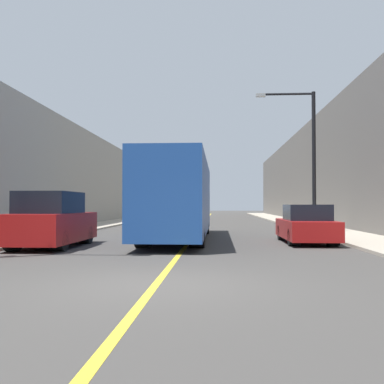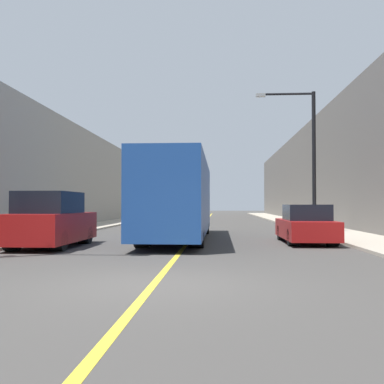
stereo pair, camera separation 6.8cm
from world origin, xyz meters
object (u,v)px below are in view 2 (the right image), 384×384
at_px(car_right_near, 306,226).
at_px(bus, 179,198).
at_px(parked_suv_left, 51,222).
at_px(street_lamp_right, 308,150).

bearing_deg(car_right_near, bus, 163.34).
bearing_deg(parked_suv_left, street_lamp_right, 37.65).
xyz_separation_m(car_right_near, street_lamp_right, (1.26, 5.89, 3.67)).
height_order(bus, street_lamp_right, street_lamp_right).
xyz_separation_m(bus, parked_suv_left, (-4.19, -3.78, -0.90)).
relative_size(parked_suv_left, street_lamp_right, 0.63).
xyz_separation_m(bus, car_right_near, (5.10, -1.53, -1.12)).
relative_size(car_right_near, street_lamp_right, 0.61).
height_order(car_right_near, street_lamp_right, street_lamp_right).
height_order(parked_suv_left, street_lamp_right, street_lamp_right).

